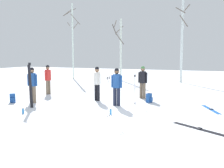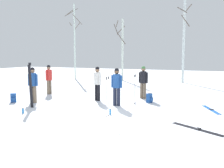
{
  "view_description": "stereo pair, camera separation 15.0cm",
  "coord_description": "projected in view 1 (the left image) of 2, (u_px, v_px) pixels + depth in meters",
  "views": [
    {
      "loc": [
        4.42,
        -8.35,
        2.32
      ],
      "look_at": [
        -0.05,
        2.1,
        1.0
      ],
      "focal_mm": 40.87,
      "sensor_mm": 36.0,
      "label": 1
    },
    {
      "loc": [
        4.56,
        -8.29,
        2.32
      ],
      "look_at": [
        -0.05,
        2.1,
        1.0
      ],
      "focal_mm": 40.87,
      "sensor_mm": 36.0,
      "label": 2
    }
  ],
  "objects": [
    {
      "name": "ground_plane",
      "position": [
        91.0,
        116.0,
        9.62
      ],
      "size": [
        60.0,
        60.0,
        0.0
      ],
      "primitive_type": "plane",
      "color": "white"
    },
    {
      "name": "person_0",
      "position": [
        48.0,
        78.0,
        14.88
      ],
      "size": [
        0.34,
        0.52,
        1.72
      ],
      "color": "#72604C",
      "rests_on": "ground_plane"
    },
    {
      "name": "person_1",
      "position": [
        117.0,
        84.0,
        11.49
      ],
      "size": [
        0.52,
        0.34,
        1.72
      ],
      "color": "#1E2338",
      "rests_on": "ground_plane"
    },
    {
      "name": "person_2",
      "position": [
        97.0,
        81.0,
        12.77
      ],
      "size": [
        0.48,
        0.34,
        1.72
      ],
      "color": "black",
      "rests_on": "ground_plane"
    },
    {
      "name": "person_3",
      "position": [
        32.0,
        83.0,
        12.15
      ],
      "size": [
        0.52,
        0.34,
        1.72
      ],
      "color": "#72604C",
      "rests_on": "ground_plane"
    },
    {
      "name": "person_4",
      "position": [
        143.0,
        80.0,
        13.43
      ],
      "size": [
        0.52,
        0.34,
        1.72
      ],
      "color": "#72604C",
      "rests_on": "ground_plane"
    },
    {
      "name": "ski_pair_planted_0",
      "position": [
        30.0,
        86.0,
        11.04
      ],
      "size": [
        0.2,
        0.08,
        1.97
      ],
      "color": "black",
      "rests_on": "ground_plane"
    },
    {
      "name": "ski_pair_lying_0",
      "position": [
        198.0,
        129.0,
        7.98
      ],
      "size": [
        1.67,
        1.06,
        0.05
      ],
      "color": "black",
      "rests_on": "ground_plane"
    },
    {
      "name": "ski_pair_lying_1",
      "position": [
        211.0,
        109.0,
        10.77
      ],
      "size": [
        0.86,
        1.69,
        0.05
      ],
      "color": "blue",
      "rests_on": "ground_plane"
    },
    {
      "name": "ski_poles_0",
      "position": [
        108.0,
        96.0,
        9.24
      ],
      "size": [
        0.07,
        0.28,
        1.53
      ],
      "color": "#B2B2BC",
      "rests_on": "ground_plane"
    },
    {
      "name": "ski_poles_1",
      "position": [
        135.0,
        89.0,
        11.75
      ],
      "size": [
        0.07,
        0.22,
        1.4
      ],
      "color": "#B2B2BC",
      "rests_on": "ground_plane"
    },
    {
      "name": "backpack_0",
      "position": [
        149.0,
        98.0,
        12.37
      ],
      "size": [
        0.32,
        0.3,
        0.44
      ],
      "color": "#1E4C99",
      "rests_on": "ground_plane"
    },
    {
      "name": "backpack_1",
      "position": [
        13.0,
        98.0,
        12.33
      ],
      "size": [
        0.34,
        0.35,
        0.44
      ],
      "color": "#1E4C99",
      "rests_on": "ground_plane"
    },
    {
      "name": "water_bottle_0",
      "position": [
        23.0,
        111.0,
        10.04
      ],
      "size": [
        0.08,
        0.08,
        0.21
      ],
      "color": "#1E72BF",
      "rests_on": "ground_plane"
    },
    {
      "name": "water_bottle_1",
      "position": [
        111.0,
        112.0,
        9.84
      ],
      "size": [
        0.06,
        0.06,
        0.24
      ],
      "color": "#1E72BF",
      "rests_on": "ground_plane"
    },
    {
      "name": "birch_tree_0",
      "position": [
        73.0,
        39.0,
        24.03
      ],
      "size": [
        1.66,
        1.66,
        7.04
      ],
      "color": "silver",
      "rests_on": "ground_plane"
    },
    {
      "name": "birch_tree_1",
      "position": [
        120.0,
        48.0,
        22.64
      ],
      "size": [
        1.31,
        1.4,
        5.46
      ],
      "color": "silver",
      "rests_on": "ground_plane"
    },
    {
      "name": "birch_tree_2",
      "position": [
        182.0,
        35.0,
        20.81
      ],
      "size": [
        1.11,
        1.12,
        7.65
      ],
      "color": "silver",
      "rests_on": "ground_plane"
    }
  ]
}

